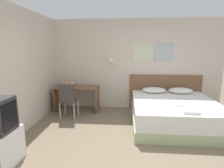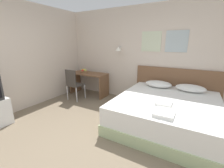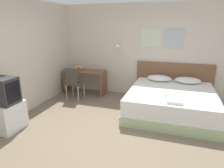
{
  "view_description": "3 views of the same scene",
  "coord_description": "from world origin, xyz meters",
  "px_view_note": "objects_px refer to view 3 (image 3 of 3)",
  "views": [
    {
      "loc": [
        -0.09,
        -2.67,
        1.77
      ],
      "look_at": [
        -0.44,
        1.5,
        0.94
      ],
      "focal_mm": 28.0,
      "sensor_mm": 36.0,
      "label": 1
    },
    {
      "loc": [
        1.49,
        -1.57,
        1.67
      ],
      "look_at": [
        -0.28,
        1.53,
        0.68
      ],
      "focal_mm": 24.0,
      "sensor_mm": 36.0,
      "label": 2
    },
    {
      "loc": [
        1.11,
        -3.21,
        2.02
      ],
      "look_at": [
        -0.32,
        1.17,
        0.68
      ],
      "focal_mm": 32.0,
      "sensor_mm": 36.0,
      "label": 3
    }
  ],
  "objects_px": {
    "headboard": "(173,81)",
    "tv_stand": "(8,116)",
    "folded_towel_mid_bed": "(175,101)",
    "desk_chair": "(73,81)",
    "desk": "(85,77)",
    "television": "(4,91)",
    "pillow_right": "(188,80)",
    "fruit_bowl": "(80,69)",
    "pillow_left": "(159,78)",
    "bed": "(171,102)",
    "folded_towel_near_foot": "(171,93)"
  },
  "relations": [
    {
      "from": "folded_towel_mid_bed",
      "to": "desk_chair",
      "type": "relative_size",
      "value": 0.36
    },
    {
      "from": "pillow_left",
      "to": "fruit_bowl",
      "type": "bearing_deg",
      "value": -178.75
    },
    {
      "from": "pillow_right",
      "to": "folded_towel_near_foot",
      "type": "relative_size",
      "value": 1.95
    },
    {
      "from": "headboard",
      "to": "folded_towel_mid_bed",
      "type": "height_order",
      "value": "headboard"
    },
    {
      "from": "desk_chair",
      "to": "tv_stand",
      "type": "bearing_deg",
      "value": -102.66
    },
    {
      "from": "pillow_right",
      "to": "television",
      "type": "height_order",
      "value": "television"
    },
    {
      "from": "bed",
      "to": "television",
      "type": "xyz_separation_m",
      "value": [
        -3.08,
        -1.84,
        0.54
      ]
    },
    {
      "from": "headboard",
      "to": "television",
      "type": "bearing_deg",
      "value": -136.51
    },
    {
      "from": "bed",
      "to": "pillow_right",
      "type": "xyz_separation_m",
      "value": [
        0.37,
        0.78,
        0.37
      ]
    },
    {
      "from": "pillow_right",
      "to": "folded_towel_mid_bed",
      "type": "relative_size",
      "value": 1.94
    },
    {
      "from": "desk_chair",
      "to": "headboard",
      "type": "bearing_deg",
      "value": 20.57
    },
    {
      "from": "desk",
      "to": "tv_stand",
      "type": "xyz_separation_m",
      "value": [
        -0.49,
        -2.57,
        -0.23
      ]
    },
    {
      "from": "pillow_left",
      "to": "desk",
      "type": "relative_size",
      "value": 0.53
    },
    {
      "from": "folded_towel_mid_bed",
      "to": "desk",
      "type": "bearing_deg",
      "value": 150.81
    },
    {
      "from": "tv_stand",
      "to": "desk",
      "type": "bearing_deg",
      "value": 79.12
    },
    {
      "from": "desk",
      "to": "desk_chair",
      "type": "height_order",
      "value": "desk_chair"
    },
    {
      "from": "pillow_left",
      "to": "desk",
      "type": "height_order",
      "value": "same"
    },
    {
      "from": "headboard",
      "to": "pillow_left",
      "type": "distance_m",
      "value": 0.49
    },
    {
      "from": "pillow_right",
      "to": "fruit_bowl",
      "type": "relative_size",
      "value": 2.49
    },
    {
      "from": "pillow_left",
      "to": "tv_stand",
      "type": "xyz_separation_m",
      "value": [
        -2.71,
        -2.62,
        -0.37
      ]
    },
    {
      "from": "folded_towel_mid_bed",
      "to": "desk",
      "type": "distance_m",
      "value": 3.06
    },
    {
      "from": "bed",
      "to": "television",
      "type": "height_order",
      "value": "television"
    },
    {
      "from": "fruit_bowl",
      "to": "desk_chair",
      "type": "bearing_deg",
      "value": -79.44
    },
    {
      "from": "bed",
      "to": "fruit_bowl",
      "type": "bearing_deg",
      "value": 165.23
    },
    {
      "from": "desk",
      "to": "tv_stand",
      "type": "bearing_deg",
      "value": -100.88
    },
    {
      "from": "headboard",
      "to": "television",
      "type": "height_order",
      "value": "television"
    },
    {
      "from": "bed",
      "to": "desk_chair",
      "type": "height_order",
      "value": "desk_chair"
    },
    {
      "from": "folded_towel_mid_bed",
      "to": "fruit_bowl",
      "type": "xyz_separation_m",
      "value": [
        -2.85,
        1.49,
        0.17
      ]
    },
    {
      "from": "desk_chair",
      "to": "tv_stand",
      "type": "xyz_separation_m",
      "value": [
        -0.43,
        -1.92,
        -0.26
      ]
    },
    {
      "from": "television",
      "to": "desk_chair",
      "type": "bearing_deg",
      "value": 77.43
    },
    {
      "from": "folded_towel_mid_bed",
      "to": "folded_towel_near_foot",
      "type": "bearing_deg",
      "value": 100.85
    },
    {
      "from": "fruit_bowl",
      "to": "desk",
      "type": "bearing_deg",
      "value": -0.67
    },
    {
      "from": "bed",
      "to": "tv_stand",
      "type": "relative_size",
      "value": 3.55
    },
    {
      "from": "desk",
      "to": "fruit_bowl",
      "type": "distance_m",
      "value": 0.32
    },
    {
      "from": "television",
      "to": "folded_towel_near_foot",
      "type": "bearing_deg",
      "value": 26.37
    },
    {
      "from": "tv_stand",
      "to": "folded_towel_near_foot",
      "type": "bearing_deg",
      "value": 26.34
    },
    {
      "from": "bed",
      "to": "folded_towel_near_foot",
      "type": "bearing_deg",
      "value": -90.28
    },
    {
      "from": "desk_chair",
      "to": "desk",
      "type": "bearing_deg",
      "value": 84.55
    },
    {
      "from": "folded_towel_mid_bed",
      "to": "television",
      "type": "distance_m",
      "value": 3.35
    },
    {
      "from": "pillow_right",
      "to": "folded_towel_mid_bed",
      "type": "distance_m",
      "value": 1.57
    },
    {
      "from": "headboard",
      "to": "tv_stand",
      "type": "distance_m",
      "value": 4.25
    },
    {
      "from": "fruit_bowl",
      "to": "tv_stand",
      "type": "height_order",
      "value": "fruit_bowl"
    },
    {
      "from": "pillow_right",
      "to": "tv_stand",
      "type": "distance_m",
      "value": 4.35
    },
    {
      "from": "headboard",
      "to": "fruit_bowl",
      "type": "relative_size",
      "value": 7.93
    },
    {
      "from": "pillow_left",
      "to": "television",
      "type": "xyz_separation_m",
      "value": [
        -2.71,
        -2.62,
        0.17
      ]
    },
    {
      "from": "desk",
      "to": "television",
      "type": "height_order",
      "value": "television"
    },
    {
      "from": "headboard",
      "to": "desk",
      "type": "distance_m",
      "value": 2.61
    },
    {
      "from": "fruit_bowl",
      "to": "tv_stand",
      "type": "xyz_separation_m",
      "value": [
        -0.31,
        -2.57,
        -0.49
      ]
    },
    {
      "from": "desk_chair",
      "to": "television",
      "type": "xyz_separation_m",
      "value": [
        -0.43,
        -1.92,
        0.28
      ]
    },
    {
      "from": "fruit_bowl",
      "to": "tv_stand",
      "type": "bearing_deg",
      "value": -96.93
    }
  ]
}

